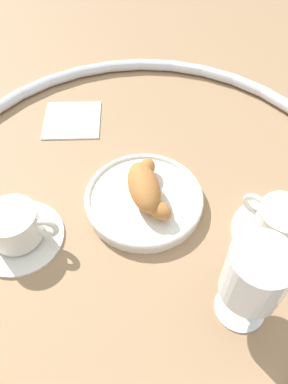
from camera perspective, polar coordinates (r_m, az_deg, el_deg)
The scene contains 8 objects.
ground_plane at distance 0.64m, azimuth -0.01°, elevation 0.10°, with size 2.20×2.20×0.00m, color #997551.
table_chrome_rim at distance 0.63m, azimuth -0.01°, elevation 0.79°, with size 0.74×0.74×0.02m, color silver.
pastry_plate at distance 0.62m, azimuth 0.00°, elevation -1.08°, with size 0.19×0.19×0.02m.
croissant_large at distance 0.59m, azimuth 0.30°, elevation 0.71°, with size 0.13×0.09×0.04m.
coffee_cup_near at distance 0.60m, azimuth -18.58°, elevation -5.19°, with size 0.14×0.14×0.06m.
coffee_cup_far at distance 0.60m, azimuth 19.56°, elevation -4.58°, with size 0.14×0.14×0.06m.
juice_glass_left at distance 0.47m, azimuth 16.34°, elevation -11.98°, with size 0.08×0.08×0.14m.
folded_napkin at distance 0.78m, azimuth -10.71°, elevation 10.64°, with size 0.11×0.11×0.01m, color silver.
Camera 1 is at (0.33, -0.23, 0.50)m, focal length 35.61 mm.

